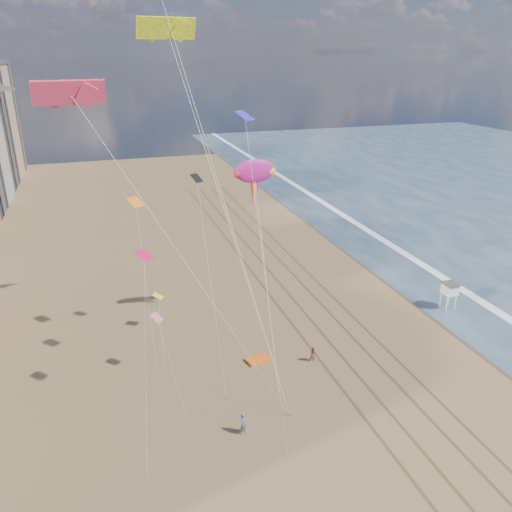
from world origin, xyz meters
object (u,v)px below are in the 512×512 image
(show_kite, at_px, (255,172))
(kite_flyer_a, at_px, (244,423))
(lifeguard_stand, at_px, (450,289))
(kite_flyer_b, at_px, (313,354))
(grounded_kite, at_px, (258,359))

(show_kite, distance_m, kite_flyer_a, 25.02)
(lifeguard_stand, distance_m, kite_flyer_b, 20.82)
(show_kite, relative_size, kite_flyer_a, 10.83)
(kite_flyer_a, distance_m, kite_flyer_b, 12.14)
(grounded_kite, bearing_deg, show_kite, 59.66)
(kite_flyer_a, relative_size, kite_flyer_b, 1.24)
(grounded_kite, distance_m, show_kite, 19.17)
(lifeguard_stand, relative_size, kite_flyer_b, 2.05)
(lifeguard_stand, bearing_deg, kite_flyer_b, -164.82)
(show_kite, height_order, kite_flyer_b, show_kite)
(grounded_kite, bearing_deg, kite_flyer_b, -33.77)
(show_kite, distance_m, kite_flyer_b, 19.54)
(show_kite, xyz_separation_m, kite_flyer_a, (-6.66, -17.90, -16.17))
(kite_flyer_a, bearing_deg, grounded_kite, 26.80)
(grounded_kite, relative_size, show_kite, 0.11)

